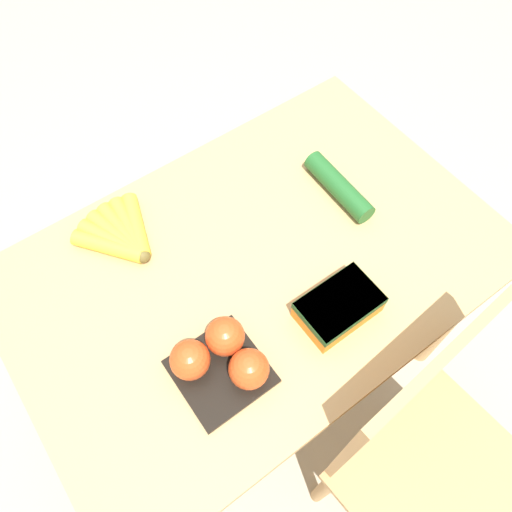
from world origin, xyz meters
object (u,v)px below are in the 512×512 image
(tomato_pack, at_px, (221,358))
(carrot_bag, at_px, (339,306))
(chair, at_px, (425,458))
(banana_bunch, at_px, (121,235))
(cucumber_near, at_px, (339,187))

(tomato_pack, relative_size, carrot_bag, 1.03)
(chair, distance_m, banana_bunch, 0.88)
(chair, xyz_separation_m, banana_bunch, (0.31, -0.78, 0.26))
(tomato_pack, height_order, carrot_bag, tomato_pack)
(banana_bunch, bearing_deg, tomato_pack, 92.82)
(carrot_bag, xyz_separation_m, cucumber_near, (-0.22, -0.25, -0.01))
(carrot_bag, relative_size, cucumber_near, 0.79)
(tomato_pack, bearing_deg, chair, 126.46)
(cucumber_near, bearing_deg, banana_bunch, -21.14)
(banana_bunch, relative_size, tomato_pack, 1.08)
(banana_bunch, xyz_separation_m, carrot_bag, (-0.28, 0.44, 0.02))
(carrot_bag, bearing_deg, tomato_pack, -10.69)
(chair, height_order, tomato_pack, chair)
(banana_bunch, relative_size, carrot_bag, 1.12)
(chair, height_order, cucumber_near, chair)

